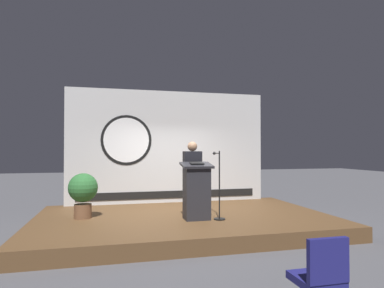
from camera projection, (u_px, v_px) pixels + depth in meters
ground_plane at (184, 228)px, 7.32m from camera, size 40.00×40.00×0.00m
stage_platform at (184, 222)px, 7.32m from camera, size 6.40×4.00×0.30m
banner_display at (168, 147)px, 9.13m from camera, size 5.52×0.12×3.10m
podium at (197, 191)px, 6.87m from camera, size 0.64×0.50×1.21m
speaker_person at (192, 177)px, 7.35m from camera, size 0.40×0.26×1.65m
microphone_stand at (219, 195)px, 6.88m from camera, size 0.24×0.50×1.43m
potted_plant at (83, 191)px, 6.97m from camera, size 0.62×0.62×0.96m
audience_chair_left at (320, 274)px, 3.31m from camera, size 0.44×0.45×0.89m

